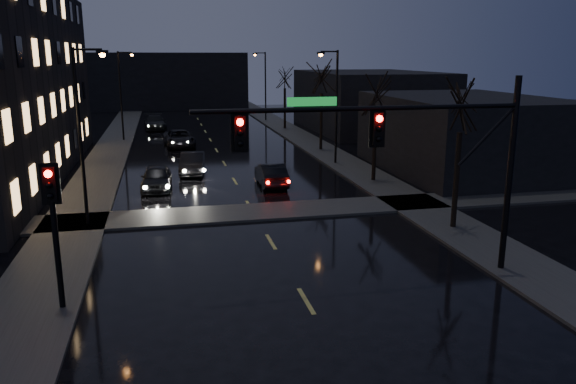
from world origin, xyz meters
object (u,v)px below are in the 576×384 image
oncoming_car_a (156,178)px  lead_car (271,174)px  oncoming_car_c (179,138)px  oncoming_car_d (155,122)px  oncoming_car_b (192,163)px

oncoming_car_a → lead_car: oncoming_car_a is taller
oncoming_car_a → oncoming_car_c: oncoming_car_c is taller
oncoming_car_c → oncoming_car_d: size_ratio=0.98×
oncoming_car_c → oncoming_car_d: (-2.13, 12.28, 0.05)m
oncoming_car_c → lead_car: size_ratio=1.24×
oncoming_car_a → oncoming_car_b: (2.28, 4.10, -0.02)m
oncoming_car_b → lead_car: 6.36m
oncoming_car_a → oncoming_car_d: size_ratio=0.80×
oncoming_car_a → oncoming_car_c: size_ratio=0.81×
oncoming_car_b → oncoming_car_c: 11.76m
lead_car → oncoming_car_a: bearing=-3.2°
oncoming_car_a → oncoming_car_b: size_ratio=0.99×
oncoming_car_b → lead_car: (4.44, -4.56, -0.01)m
oncoming_car_a → lead_car: 6.73m
oncoming_car_c → lead_car: oncoming_car_c is taller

